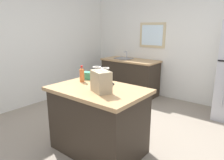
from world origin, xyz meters
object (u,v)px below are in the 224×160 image
ear_defenders (109,83)px  small_box (88,76)px  bottle (82,75)px  shopping_bag (101,81)px  kitchen_island (98,120)px

ear_defenders → small_box: bearing=174.0°
bottle → small_box: bearing=104.2°
bottle → ear_defenders: 0.43m
shopping_bag → bottle: shopping_bag is taller
shopping_bag → small_box: bearing=147.5°
shopping_bag → small_box: (-0.59, 0.37, -0.08)m
shopping_bag → bottle: size_ratio=1.29×
kitchen_island → small_box: 0.73m
shopping_bag → bottle: 0.58m
kitchen_island → ear_defenders: ear_defenders is taller
kitchen_island → bottle: size_ratio=5.23×
shopping_bag → ear_defenders: 0.38m
kitchen_island → small_box: small_box is taller
small_box → bottle: size_ratio=0.71×
small_box → bottle: (0.04, -0.18, 0.05)m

